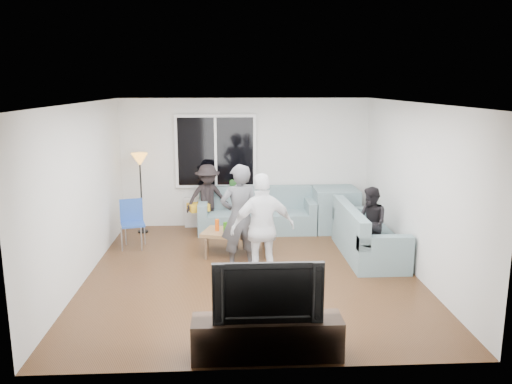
{
  "coord_description": "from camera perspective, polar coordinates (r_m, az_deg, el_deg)",
  "views": [
    {
      "loc": [
        -0.32,
        -7.48,
        2.87
      ],
      "look_at": [
        0.1,
        0.6,
        1.15
      ],
      "focal_mm": 35.71,
      "sensor_mm": 36.0,
      "label": 1
    }
  ],
  "objects": [
    {
      "name": "wall_right",
      "position": [
        8.15,
        17.48,
        0.34
      ],
      "size": [
        0.04,
        5.5,
        2.6
      ],
      "primitive_type": "cube",
      "color": "silver",
      "rests_on": "ground"
    },
    {
      "name": "window_mullion",
      "position": [
        10.2,
        -4.54,
        4.53
      ],
      "size": [
        0.05,
        0.03,
        1.35
      ],
      "primitive_type": "cube",
      "color": "white",
      "rests_on": "window_frame"
    },
    {
      "name": "floor",
      "position": [
        8.02,
        -0.49,
        -9.11
      ],
      "size": [
        5.0,
        5.5,
        0.04
      ],
      "primitive_type": "cube",
      "color": "#56351C",
      "rests_on": "ground"
    },
    {
      "name": "bottle_c",
      "position": [
        8.81,
        -1.73,
        -3.7
      ],
      "size": [
        0.07,
        0.07,
        0.17
      ],
      "primitive_type": "cylinder",
      "color": "black",
      "rests_on": "coffee_table"
    },
    {
      "name": "wall_left",
      "position": [
        7.95,
        -18.98,
        -0.05
      ],
      "size": [
        0.04,
        5.5,
        2.6
      ],
      "primitive_type": "cube",
      "color": "silver",
      "rests_on": "ground"
    },
    {
      "name": "window_glass",
      "position": [
        10.21,
        -4.54,
        4.54
      ],
      "size": [
        1.5,
        0.02,
        1.35
      ],
      "primitive_type": "cube",
      "color": "black",
      "rests_on": "window_frame"
    },
    {
      "name": "player_right",
      "position": [
        7.4,
        0.77,
        -4.12
      ],
      "size": [
        1.02,
        0.58,
        1.63
      ],
      "primitive_type": "imported",
      "rotation": [
        0.0,
        0.0,
        3.34
      ],
      "color": "white",
      "rests_on": "floor"
    },
    {
      "name": "vase",
      "position": [
        10.35,
        -6.59,
        -0.14
      ],
      "size": [
        0.18,
        0.18,
        0.18
      ],
      "primitive_type": "imported",
      "rotation": [
        0.0,
        0.0,
        -0.07
      ],
      "color": "white",
      "rests_on": "radiator"
    },
    {
      "name": "cushion_red",
      "position": [
        10.09,
        -1.13,
        -1.52
      ],
      "size": [
        0.46,
        0.43,
        0.13
      ],
      "primitive_type": "cube",
      "rotation": [
        0.0,
        0.0,
        -0.47
      ],
      "color": "maroon",
      "rests_on": "sofa_back_section"
    },
    {
      "name": "sofa_right_section",
      "position": [
        8.84,
        12.53,
        -4.35
      ],
      "size": [
        2.0,
        0.85,
        0.85
      ],
      "primitive_type": null,
      "rotation": [
        0.0,
        0.0,
        1.57
      ],
      "color": "slate",
      "rests_on": "floor"
    },
    {
      "name": "bottle_d",
      "position": [
        8.63,
        -1.13,
        -3.68
      ],
      "size": [
        0.07,
        0.07,
        0.27
      ],
      "primitive_type": "cylinder",
      "color": "orange",
      "rests_on": "coffee_table"
    },
    {
      "name": "player_left",
      "position": [
        7.94,
        -1.86,
        -2.84
      ],
      "size": [
        0.69,
        0.53,
        1.68
      ],
      "primitive_type": "imported",
      "rotation": [
        0.0,
        0.0,
        3.37
      ],
      "color": "#46474B",
      "rests_on": "floor"
    },
    {
      "name": "floor_lamp",
      "position": [
        10.15,
        -12.73,
        -0.18
      ],
      "size": [
        0.32,
        0.32,
        1.56
      ],
      "primitive_type": null,
      "color": "#FF9E30",
      "rests_on": "floor"
    },
    {
      "name": "sofa_back_section",
      "position": [
        10.06,
        0.11,
        -2.06
      ],
      "size": [
        2.3,
        0.85,
        0.85
      ],
      "primitive_type": null,
      "color": "slate",
      "rests_on": "floor"
    },
    {
      "name": "wall_front",
      "position": [
        4.97,
        0.89,
        -6.39
      ],
      "size": [
        5.0,
        0.04,
        2.6
      ],
      "primitive_type": "cube",
      "color": "silver",
      "rests_on": "ground"
    },
    {
      "name": "cushion_yellow",
      "position": [
        10.03,
        -6.49,
        -1.69
      ],
      "size": [
        0.47,
        0.44,
        0.14
      ],
      "primitive_type": "cube",
      "rotation": [
        0.0,
        0.0,
        0.38
      ],
      "color": "gold",
      "rests_on": "sofa_back_section"
    },
    {
      "name": "wall_back",
      "position": [
        10.37,
        -1.18,
        3.29
      ],
      "size": [
        5.0,
        0.04,
        2.6
      ],
      "primitive_type": "cube",
      "color": "silver",
      "rests_on": "ground"
    },
    {
      "name": "television",
      "position": [
        5.41,
        1.28,
        -10.8
      ],
      "size": [
        1.15,
        0.15,
        0.66
      ],
      "primitive_type": "imported",
      "color": "black",
      "rests_on": "tv_console"
    },
    {
      "name": "ceiling",
      "position": [
        7.49,
        -0.53,
        10.1
      ],
      "size": [
        5.0,
        5.5,
        0.04
      ],
      "primitive_type": "cube",
      "color": "white",
      "rests_on": "ground"
    },
    {
      "name": "pitcher",
      "position": [
        8.6,
        -3.03,
        -4.12
      ],
      "size": [
        0.17,
        0.17,
        0.17
      ],
      "primitive_type": "cylinder",
      "color": "maroon",
      "rests_on": "coffee_table"
    },
    {
      "name": "sofa_corner",
      "position": [
        10.26,
        8.84,
        -1.93
      ],
      "size": [
        0.85,
        0.85,
        0.85
      ],
      "primitive_type": "cube",
      "color": "slate",
      "rests_on": "floor"
    },
    {
      "name": "tv_console",
      "position": [
        5.65,
        1.25,
        -15.96
      ],
      "size": [
        1.6,
        0.4,
        0.44
      ],
      "primitive_type": "cube",
      "color": "#2E1E17",
      "rests_on": "floor"
    },
    {
      "name": "side_chair",
      "position": [
        9.29,
        -13.63,
        -3.57
      ],
      "size": [
        0.49,
        0.49,
        0.86
      ],
      "primitive_type": null,
      "rotation": [
        0.0,
        0.0,
        0.27
      ],
      "color": "#24489E",
      "rests_on": "floor"
    },
    {
      "name": "bottle_e",
      "position": [
        8.8,
        0.04,
        -3.62
      ],
      "size": [
        0.07,
        0.07,
        0.2
      ],
      "primitive_type": "cylinder",
      "color": "black",
      "rests_on": "coffee_table"
    },
    {
      "name": "radiator",
      "position": [
        10.45,
        -4.43,
        -2.22
      ],
      "size": [
        1.3,
        0.12,
        0.62
      ],
      "primitive_type": "cube",
      "color": "silver",
      "rests_on": "floor"
    },
    {
      "name": "bottle_b",
      "position": [
        8.53,
        -3.44,
        -4.1
      ],
      "size": [
        0.08,
        0.08,
        0.21
      ],
      "primitive_type": "cylinder",
      "color": "#338117",
      "rests_on": "coffee_table"
    },
    {
      "name": "coffee_table",
      "position": [
        8.78,
        -2.3,
        -5.71
      ],
      "size": [
        1.23,
        0.89,
        0.4
      ],
      "primitive_type": "cube",
      "rotation": [
        0.0,
        0.0,
        -0.29
      ],
      "color": "#926C46",
      "rests_on": "floor"
    },
    {
      "name": "potted_plant",
      "position": [
        10.3,
        -2.73,
        0.47
      ],
      "size": [
        0.24,
        0.21,
        0.39
      ],
      "primitive_type": "imported",
      "rotation": [
        0.0,
        0.0,
        -0.21
      ],
      "color": "#2C6327",
      "rests_on": "radiator"
    },
    {
      "name": "bottle_a",
      "position": [
        8.76,
        -4.38,
        -3.72
      ],
      "size": [
        0.07,
        0.07,
        0.2
      ],
      "primitive_type": "cylinder",
      "color": "#F0580E",
      "rests_on": "coffee_table"
    },
    {
      "name": "spectator_back",
      "position": [
        10.03,
        -5.42,
        -0.71
      ],
      "size": [
        0.98,
        0.73,
        1.34
      ],
      "primitive_type": "imported",
      "rotation": [
        0.0,
        0.0,
        0.29
      ],
      "color": "black",
      "rests_on": "floor"
    },
    {
      "name": "spectator_right",
      "position": [
        8.71,
        12.74,
        -3.39
      ],
      "size": [
        0.6,
        0.69,
        1.2
      ],
      "primitive_type": "imported",
      "rotation": [
        0.0,
        0.0,
        -1.3
      ],
      "color": "black",
      "rests_on": "floor"
    },
    {
      "name": "window_frame",
      "position": [
        10.25,
        -4.54,
        4.57
      ],
      "size": [
        1.62,
        0.06,
        1.47
      ],
      "primitive_type": "cube",
      "color": "white",
      "rests_on": "wall_back"
    }
  ]
}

